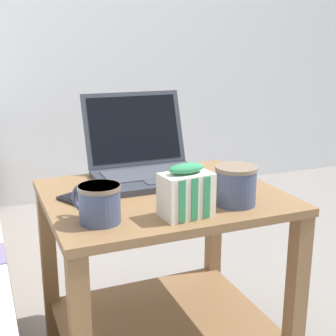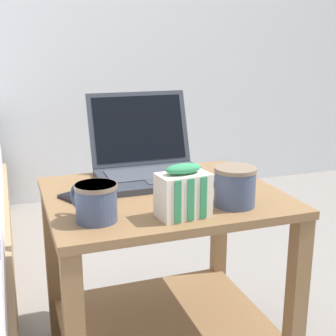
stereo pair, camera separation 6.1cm
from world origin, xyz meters
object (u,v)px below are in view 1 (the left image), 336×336
(snack_bag, at_px, (186,193))
(mug_front_left, at_px, (99,201))
(mug_front_right, at_px, (236,183))
(laptop, at_px, (146,161))
(cell_phone, at_px, (83,200))

(snack_bag, bearing_deg, mug_front_left, 168.44)
(mug_front_right, bearing_deg, snack_bag, -169.15)
(laptop, height_order, snack_bag, laptop)
(mug_front_right, bearing_deg, cell_phone, 155.96)
(mug_front_left, distance_m, snack_bag, 0.20)
(laptop, height_order, mug_front_right, laptop)
(cell_phone, bearing_deg, mug_front_right, -24.04)
(laptop, xyz_separation_m, mug_front_left, (-0.22, -0.31, 0.00))
(cell_phone, bearing_deg, laptop, 35.40)
(snack_bag, bearing_deg, laptop, 85.94)
(laptop, relative_size, cell_phone, 2.10)
(laptop, xyz_separation_m, cell_phone, (-0.23, -0.16, -0.04))
(mug_front_right, distance_m, cell_phone, 0.39)
(mug_front_right, height_order, snack_bag, snack_bag)
(laptop, xyz_separation_m, snack_bag, (-0.02, -0.35, 0.01))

